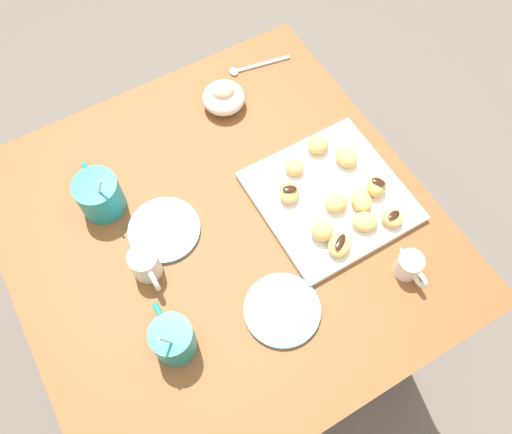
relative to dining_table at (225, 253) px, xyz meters
name	(u,v)px	position (x,y,z in m)	size (l,w,h in m)	color
ground_plane	(234,321)	(0.00, 0.00, -0.59)	(8.00, 8.00, 0.00)	#665B51
dining_table	(225,253)	(0.00, 0.00, 0.00)	(0.89, 0.88, 0.72)	brown
pastry_plate_square	(330,197)	(-0.06, -0.24, 0.14)	(0.31, 0.31, 0.02)	white
coffee_mug_teal_left	(172,338)	(-0.17, 0.19, 0.18)	(0.12, 0.08, 0.14)	teal
coffee_mug_teal_right	(99,194)	(0.18, 0.19, 0.18)	(0.13, 0.09, 0.14)	teal
cream_pitcher_white	(146,264)	(-0.01, 0.17, 0.17)	(0.10, 0.06, 0.07)	white
ice_cream_bowl	(224,96)	(0.29, -0.16, 0.17)	(0.10, 0.10, 0.08)	white
chocolate_sauce_pitcher	(409,265)	(-0.28, -0.28, 0.17)	(0.09, 0.05, 0.06)	white
saucer_sky_left	(164,230)	(0.06, 0.11, 0.14)	(0.15, 0.15, 0.01)	#66A8DB
saucer_sky_right	(282,310)	(-0.22, -0.02, 0.14)	(0.15, 0.15, 0.01)	#66A8DB
loose_spoon_near_saucer	(252,67)	(0.36, -0.28, 0.14)	(0.05, 0.16, 0.01)	silver
beignet_0	(345,156)	(0.00, -0.32, 0.17)	(0.05, 0.05, 0.03)	#E5B260
beignet_1	(322,231)	(-0.13, -0.17, 0.17)	(0.04, 0.05, 0.04)	#E5B260
beignet_2	(365,222)	(-0.15, -0.26, 0.17)	(0.05, 0.04, 0.03)	#E5B260
beignet_3	(289,193)	(-0.01, -0.16, 0.17)	(0.04, 0.05, 0.03)	#E5B260
chocolate_drizzle_3	(290,189)	(-0.01, -0.16, 0.18)	(0.03, 0.02, 0.01)	black
beignet_4	(377,187)	(-0.10, -0.33, 0.17)	(0.04, 0.05, 0.04)	#E5B260
chocolate_drizzle_4	(379,182)	(-0.10, -0.33, 0.19)	(0.03, 0.02, 0.01)	black
beignet_5	(294,167)	(0.04, -0.20, 0.17)	(0.04, 0.04, 0.03)	#E5B260
beignet_6	(361,201)	(-0.11, -0.28, 0.17)	(0.05, 0.04, 0.03)	#E5B260
beignet_7	(336,202)	(-0.08, -0.23, 0.17)	(0.05, 0.05, 0.03)	#E5B260
beignet_8	(318,144)	(0.06, -0.28, 0.17)	(0.05, 0.05, 0.03)	#E5B260
beignet_9	(339,245)	(-0.17, -0.18, 0.17)	(0.06, 0.05, 0.03)	#E5B260
chocolate_drizzle_9	(340,242)	(-0.17, -0.18, 0.18)	(0.04, 0.02, 0.01)	black
beignet_10	(392,218)	(-0.17, -0.31, 0.17)	(0.04, 0.05, 0.03)	#E5B260
chocolate_drizzle_10	(394,215)	(-0.17, -0.31, 0.18)	(0.03, 0.02, 0.01)	black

